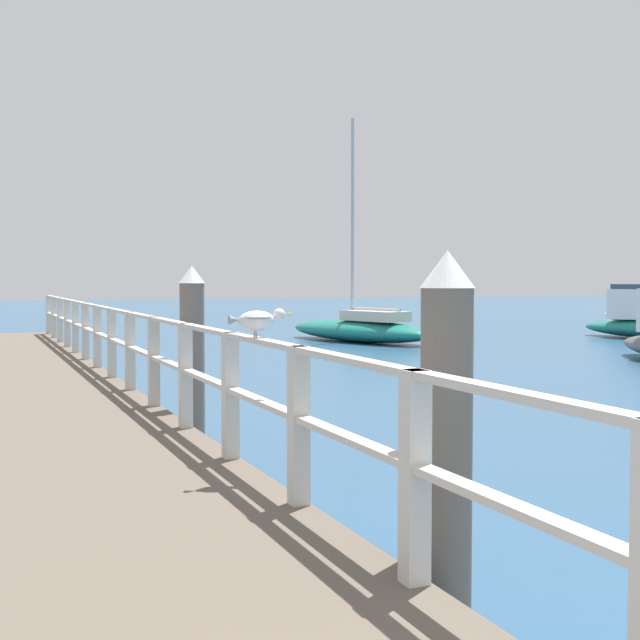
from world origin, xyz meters
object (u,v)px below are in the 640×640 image
(dock_piling_far, at_px, (192,355))
(boat_1, at_px, (360,329))
(seagull_foreground, at_px, (258,319))
(dock_piling_near, at_px, (446,440))

(dock_piling_far, height_order, boat_1, boat_1)
(dock_piling_far, relative_size, seagull_foreground, 4.30)
(dock_piling_far, distance_m, seagull_foreground, 3.59)
(dock_piling_far, bearing_deg, seagull_foreground, -96.01)
(dock_piling_near, relative_size, dock_piling_far, 1.00)
(seagull_foreground, xyz_separation_m, boat_1, (8.95, 17.41, -1.20))
(seagull_foreground, bearing_deg, dock_piling_near, 11.61)
(dock_piling_near, height_order, seagull_foreground, dock_piling_near)
(dock_piling_far, distance_m, boat_1, 16.33)
(dock_piling_near, xyz_separation_m, dock_piling_far, (0.00, 5.62, 0.00))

